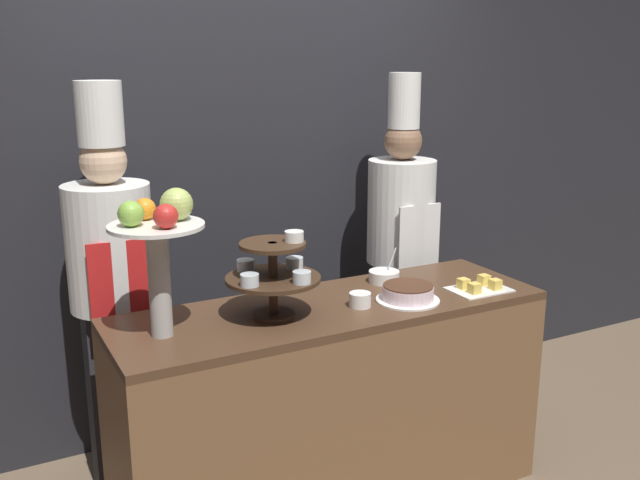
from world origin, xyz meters
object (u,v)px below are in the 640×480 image
Objects in this scene: cake_square_tray at (479,286)px; chef_left at (112,277)px; serving_bowl_far at (384,276)px; tiered_stand at (274,272)px; fruit_pedestal at (159,237)px; chef_center_left at (400,238)px; cake_round at (408,293)px; cup_white at (360,300)px.

cake_square_tray is 1.57m from chef_left.
serving_bowl_far is at bearing 136.31° from cake_square_tray.
tiered_stand is 0.69× the size of fruit_pedestal.
cake_square_tray is 0.68m from chef_center_left.
fruit_pedestal is (-0.43, 0.02, 0.18)m from tiered_stand.
chef_left is at bearing 148.66° from cake_round.
chef_left is (-1.42, 0.68, 0.06)m from cake_square_tray.
cake_square_tray is at bearing -5.75° from fruit_pedestal.
chef_left reaches higher than serving_bowl_far.
fruit_pedestal is 1.11m from serving_bowl_far.
chef_left is (-1.12, 0.39, 0.05)m from serving_bowl_far.
fruit_pedestal is at bearing 173.74° from cake_round.
fruit_pedestal is at bearing -171.68° from serving_bowl_far.
tiered_stand is 2.40× the size of serving_bowl_far.
cup_white is 0.87m from chef_center_left.
cup_white is 0.57m from cake_square_tray.
cup_white is at bearing -35.74° from chef_left.
tiered_stand is 0.59m from cake_round.
fruit_pedestal is 6.00× the size of cup_white.
cake_square_tray is 0.42m from serving_bowl_far.
chef_left reaches higher than tiered_stand.
cake_round is (1.00, -0.11, -0.33)m from fruit_pedestal.
cake_square_tray is at bearing -4.34° from cake_round.
cake_square_tray is at bearing -93.81° from chef_center_left.
cake_round is at bearing 175.66° from cake_square_tray.
cake_round is at bearing -9.12° from tiered_stand.
fruit_pedestal is 2.01× the size of cake_round.
cake_square_tray is at bearing -6.11° from cup_white.
fruit_pedestal is at bearing 177.55° from tiered_stand.
cake_round is 0.15× the size of chef_center_left.
cake_square_tray is 1.66× the size of serving_bowl_far.
chef_center_left is (0.40, 0.65, 0.04)m from cake_round.
fruit_pedestal is 3.47× the size of serving_bowl_far.
cake_square_tray is at bearing -25.43° from chef_left.
chef_center_left is at bearing 86.19° from cake_square_tray.
serving_bowl_far is at bearing 40.99° from cup_white.
fruit_pedestal is at bearing 174.50° from cup_white.
serving_bowl_far is at bearing -19.06° from chef_left.
tiered_stand is at bearing 172.71° from cake_square_tray.
cake_round reaches higher than cup_white.
chef_left reaches higher than cake_round.
cake_round is 0.76m from chef_center_left.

